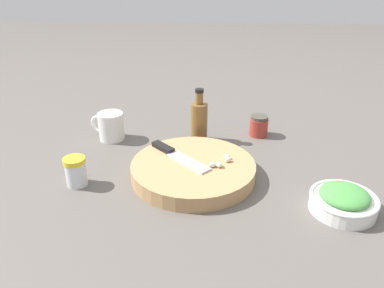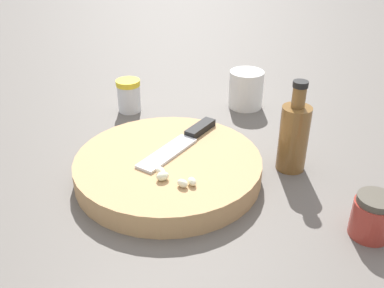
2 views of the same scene
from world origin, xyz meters
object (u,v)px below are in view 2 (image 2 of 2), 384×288
(cutting_board, at_px, (168,168))
(chef_knife, at_px, (184,140))
(oil_bottle, at_px, (294,135))
(coffee_mug, at_px, (246,89))
(spice_jar, at_px, (129,95))
(garlic_cloves, at_px, (172,177))
(honey_jar, at_px, (372,216))

(cutting_board, height_order, chef_knife, chef_knife)
(oil_bottle, bearing_deg, cutting_board, -91.70)
(cutting_board, distance_m, oil_bottle, 0.22)
(coffee_mug, bearing_deg, cutting_board, -38.53)
(spice_jar, height_order, coffee_mug, coffee_mug)
(cutting_board, relative_size, spice_jar, 4.31)
(garlic_cloves, xyz_separation_m, coffee_mug, (-0.33, 0.21, -0.00))
(chef_knife, height_order, spice_jar, spice_jar)
(chef_knife, relative_size, spice_jar, 2.26)
(chef_knife, bearing_deg, coffee_mug, -85.02)
(cutting_board, bearing_deg, coffee_mug, 141.47)
(spice_jar, bearing_deg, coffee_mug, 85.96)
(honey_jar, bearing_deg, garlic_cloves, -114.90)
(spice_jar, height_order, oil_bottle, oil_bottle)
(honey_jar, bearing_deg, cutting_board, -126.17)
(spice_jar, bearing_deg, chef_knife, 20.60)
(cutting_board, xyz_separation_m, chef_knife, (-0.05, 0.03, 0.02))
(chef_knife, xyz_separation_m, honey_jar, (0.24, 0.23, -0.01))
(chef_knife, distance_m, oil_bottle, 0.19)
(spice_jar, distance_m, coffee_mug, 0.26)
(garlic_cloves, relative_size, coffee_mug, 0.57)
(garlic_cloves, bearing_deg, coffee_mug, 147.50)
(oil_bottle, bearing_deg, chef_knife, -106.57)
(chef_knife, height_order, garlic_cloves, garlic_cloves)
(cutting_board, xyz_separation_m, honey_jar, (0.19, 0.26, 0.01))
(garlic_cloves, xyz_separation_m, spice_jar, (-0.35, -0.05, -0.01))
(coffee_mug, xyz_separation_m, honey_jar, (0.45, 0.05, -0.01))
(chef_knife, relative_size, oil_bottle, 1.01)
(oil_bottle, bearing_deg, spice_jar, -137.01)
(cutting_board, bearing_deg, spice_jar, -169.26)
(chef_knife, height_order, oil_bottle, oil_bottle)
(garlic_cloves, bearing_deg, cutting_board, 178.37)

